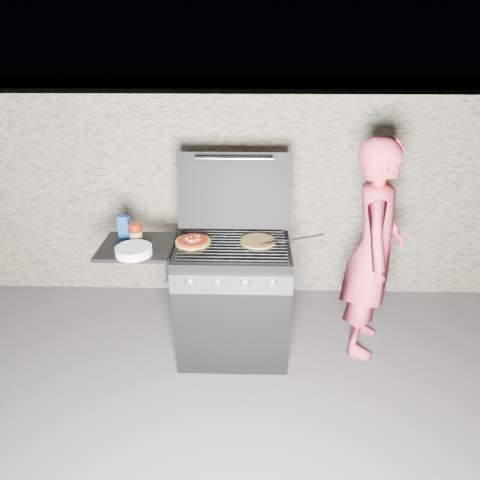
{
  "coord_description": "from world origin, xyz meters",
  "views": [
    {
      "loc": [
        0.12,
        -2.64,
        2.23
      ],
      "look_at": [
        0.05,
        0.0,
        0.95
      ],
      "focal_mm": 32.0,
      "sensor_mm": 36.0,
      "label": 1
    }
  ],
  "objects_px": {
    "gas_grill": "(199,300)",
    "pizza_topped": "(193,241)",
    "sauce_jar": "(136,232)",
    "person": "(373,251)"
  },
  "relations": [
    {
      "from": "person",
      "to": "pizza_topped",
      "type": "bearing_deg",
      "value": 109.42
    },
    {
      "from": "gas_grill",
      "to": "pizza_topped",
      "type": "relative_size",
      "value": 5.45
    },
    {
      "from": "gas_grill",
      "to": "person",
      "type": "relative_size",
      "value": 0.82
    },
    {
      "from": "sauce_jar",
      "to": "person",
      "type": "height_order",
      "value": "person"
    },
    {
      "from": "pizza_topped",
      "to": "sauce_jar",
      "type": "relative_size",
      "value": 1.8
    },
    {
      "from": "pizza_topped",
      "to": "sauce_jar",
      "type": "distance_m",
      "value": 0.41
    },
    {
      "from": "sauce_jar",
      "to": "person",
      "type": "relative_size",
      "value": 0.08
    },
    {
      "from": "gas_grill",
      "to": "person",
      "type": "height_order",
      "value": "person"
    },
    {
      "from": "gas_grill",
      "to": "pizza_topped",
      "type": "xyz_separation_m",
      "value": [
        -0.03,
        0.03,
        0.47
      ]
    },
    {
      "from": "gas_grill",
      "to": "person",
      "type": "xyz_separation_m",
      "value": [
        1.26,
        0.11,
        0.36
      ]
    }
  ]
}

